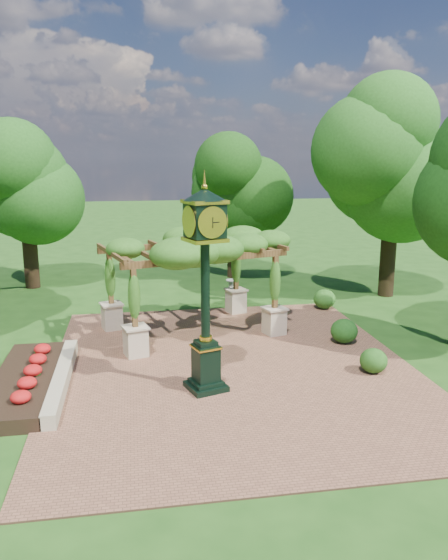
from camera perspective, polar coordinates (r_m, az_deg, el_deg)
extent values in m
plane|color=#1E4714|center=(14.67, 1.65, -10.58)|extent=(120.00, 120.00, 0.00)
cube|color=brown|center=(15.57, 0.93, -9.07)|extent=(10.00, 12.00, 0.04)
cube|color=#C6B793|center=(14.95, -16.59, -9.86)|extent=(0.35, 5.00, 0.40)
cube|color=red|center=(15.10, -20.03, -9.96)|extent=(1.50, 5.00, 0.36)
cube|color=black|center=(14.15, -1.89, -11.03)|extent=(1.14, 1.14, 0.14)
cube|color=black|center=(13.92, -1.91, -8.73)|extent=(0.71, 0.71, 1.02)
cube|color=gold|center=(13.76, -1.92, -6.98)|extent=(0.80, 0.80, 0.05)
cylinder|color=black|center=(13.33, -1.97, -1.03)|extent=(0.28, 0.28, 2.60)
cube|color=black|center=(13.03, -2.02, 6.22)|extent=(1.00, 1.00, 0.79)
cylinder|color=white|center=(12.66, -1.23, 6.03)|extent=(0.66, 0.24, 0.68)
cone|color=black|center=(12.97, -2.05, 8.94)|extent=(1.28, 1.28, 0.28)
sphere|color=gold|center=(12.96, -2.05, 9.69)|extent=(0.16, 0.16, 0.16)
cube|color=beige|center=(16.43, -9.21, -6.38)|extent=(0.76, 0.76, 0.85)
cube|color=brown|center=(16.04, -9.38, -1.81)|extent=(0.19, 0.19, 1.76)
cube|color=beige|center=(18.23, 5.27, -4.31)|extent=(0.76, 0.76, 0.85)
cube|color=brown|center=(17.88, 5.36, -0.17)|extent=(0.19, 0.19, 1.76)
cube|color=beige|center=(19.06, -11.63, -3.77)|extent=(0.76, 0.76, 0.85)
cube|color=brown|center=(18.72, -11.82, 0.20)|extent=(0.19, 0.19, 1.76)
cube|color=beige|center=(20.63, 1.25, -2.22)|extent=(0.76, 0.76, 0.85)
cube|color=brown|center=(20.32, 1.27, 1.46)|extent=(0.19, 0.19, 1.76)
cube|color=brown|center=(16.62, -1.62, 2.24)|extent=(5.33, 1.63, 0.21)
cube|color=brown|center=(19.22, -5.06, 3.64)|extent=(5.33, 1.63, 0.21)
ellipsoid|color=#2D5D1A|center=(17.87, -3.48, 3.80)|extent=(6.23, 4.79, 0.95)
cube|color=gray|center=(22.59, 0.77, -1.99)|extent=(0.57, 0.57, 0.09)
cylinder|color=gray|center=(22.49, 0.78, -1.03)|extent=(0.29, 0.29, 0.78)
cylinder|color=gray|center=(22.40, 0.78, -0.02)|extent=(0.54, 0.54, 0.04)
ellipsoid|color=#225117|center=(15.58, 15.36, -8.13)|extent=(0.88, 0.88, 0.67)
ellipsoid|color=#1A4914|center=(17.73, 12.45, -5.22)|extent=(1.13, 1.13, 0.77)
ellipsoid|color=#275B1A|center=(21.46, 10.46, -1.97)|extent=(0.88, 0.88, 0.76)
cylinder|color=#301F12|center=(25.95, -19.54, 2.27)|extent=(0.65, 0.65, 2.78)
ellipsoid|color=#1F4F16|center=(25.58, -20.15, 10.19)|extent=(4.20, 4.20, 4.40)
cylinder|color=black|center=(26.63, 0.98, 2.95)|extent=(0.58, 0.58, 2.49)
ellipsoid|color=#173E0F|center=(26.26, 1.01, 9.87)|extent=(3.84, 3.84, 3.94)
cylinder|color=black|center=(24.00, 16.75, 2.30)|extent=(0.65, 0.65, 3.32)
ellipsoid|color=#245919|center=(23.63, 17.43, 12.55)|extent=(4.72, 4.72, 5.24)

